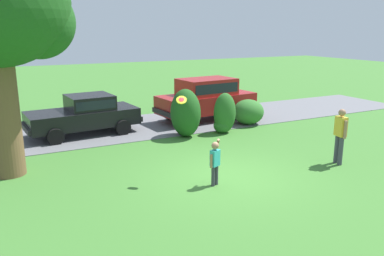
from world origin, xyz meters
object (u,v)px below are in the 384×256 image
Objects in this scene: parked_suv at (207,97)px; child_thrower at (215,160)px; parked_sedan at (85,113)px; frisbee at (181,100)px; adult_onlooker at (340,133)px.

parked_suv is 7.85m from child_thrower.
parked_sedan is 0.93× the size of parked_suv.
adult_onlooker is at bearing -12.74° from frisbee.
child_thrower is (-3.62, -6.96, -0.36)m from parked_suv.
parked_suv reaches higher than parked_sedan.
adult_onlooker is at bearing -49.25° from parked_sedan.
child_thrower is at bearing -56.48° from frisbee.
parked_suv is 15.07× the size of frisbee.
parked_sedan is at bearing 102.41° from frisbee.
child_thrower is (1.91, -6.95, -0.13)m from parked_sedan.
child_thrower is 4.31m from adult_onlooker.
parked_suv is at bearing 62.56° from child_thrower.
parked_sedan is 5.53m from parked_suv.
adult_onlooker is (6.20, -7.20, 0.13)m from parked_sedan.
parked_sedan reaches higher than child_thrower.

